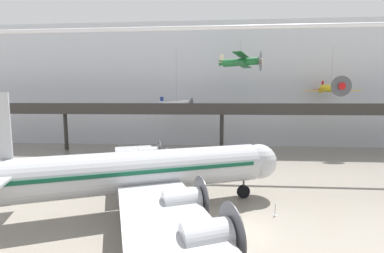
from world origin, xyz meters
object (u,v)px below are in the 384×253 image
Objects in this scene: suspended_plane_green_biplane at (241,62)px; info_sign_pedestal at (232,225)px; stanchion_barrier at (275,212)px; suspended_plane_white_twin at (176,104)px; airliner_silver_main at (137,172)px; suspended_plane_yellow_lowwing at (331,89)px.

suspended_plane_green_biplane reaches higher than info_sign_pedestal.
suspended_plane_white_twin is at bearing 113.34° from stanchion_barrier.
suspended_plane_green_biplane is (11.59, -4.71, 7.20)m from suspended_plane_white_twin.
suspended_plane_green_biplane reaches higher than stanchion_barrier.
suspended_plane_white_twin is 31.73m from stanchion_barrier.
info_sign_pedestal is at bearing -40.44° from airliner_silver_main.
suspended_plane_yellow_lowwing is at bearing 22.98° from airliner_silver_main.
suspended_plane_yellow_lowwing reaches higher than stanchion_barrier.
suspended_plane_yellow_lowwing is at bearing 7.33° from suspended_plane_white_twin.
suspended_plane_white_twin is (-0.21, 28.04, 5.34)m from airliner_silver_main.
suspended_plane_green_biplane reaches higher than airliner_silver_main.
stanchion_barrier is at bearing -69.81° from suspended_plane_green_biplane.
suspended_plane_yellow_lowwing is 34.36m from stanchion_barrier.
suspended_plane_yellow_lowwing is 18.16m from suspended_plane_green_biplane.
suspended_plane_yellow_lowwing is at bearing 33.88° from suspended_plane_green_biplane.
suspended_plane_white_twin is at bearing 68.96° from airliner_silver_main.
suspended_plane_yellow_lowwing reaches higher than airliner_silver_main.
suspended_plane_yellow_lowwing is at bearing 58.97° from info_sign_pedestal.
info_sign_pedestal is at bearing -144.65° from stanchion_barrier.
suspended_plane_yellow_lowwing is at bearing 59.33° from stanchion_barrier.
suspended_plane_green_biplane is (-17.04, -4.54, 4.35)m from suspended_plane_yellow_lowwing.
suspended_plane_green_biplane is at bearing 85.27° from info_sign_pedestal.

